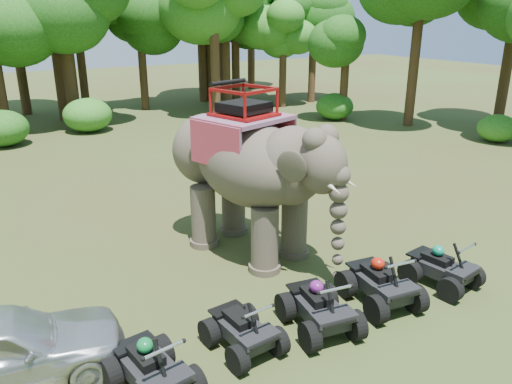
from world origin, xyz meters
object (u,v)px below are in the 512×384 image
at_px(atv_1, 243,324).
at_px(atv_4, 442,262).
at_px(elephant, 247,171).
at_px(atv_0, 150,363).
at_px(atv_3, 381,278).
at_px(atv_2, 320,302).

distance_m(atv_1, atv_4, 5.27).
distance_m(elephant, atv_0, 6.02).
xyz_separation_m(atv_1, atv_3, (3.43, -0.13, 0.08)).
height_order(atv_0, atv_1, atv_0).
bearing_deg(atv_4, atv_3, 167.03).
bearing_deg(atv_1, atv_3, -7.52).
bearing_deg(atv_0, atv_2, -7.36).
bearing_deg(atv_2, atv_4, 7.48).
bearing_deg(atv_2, atv_3, 10.95).
relative_size(elephant, atv_1, 3.49).
height_order(atv_0, atv_2, atv_2).
height_order(elephant, atv_2, elephant).
height_order(atv_2, atv_4, atv_2).
xyz_separation_m(atv_0, atv_4, (7.19, 0.01, -0.02)).
relative_size(atv_0, atv_1, 1.09).
height_order(atv_1, atv_3, atv_3).
distance_m(atv_2, atv_3, 1.76).
height_order(atv_3, atv_4, atv_3).
bearing_deg(atv_3, atv_0, -171.69).
xyz_separation_m(atv_0, atv_3, (5.35, 0.14, 0.03)).
xyz_separation_m(elephant, atv_0, (-4.16, -4.03, -1.64)).
bearing_deg(atv_0, elephant, 35.78).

